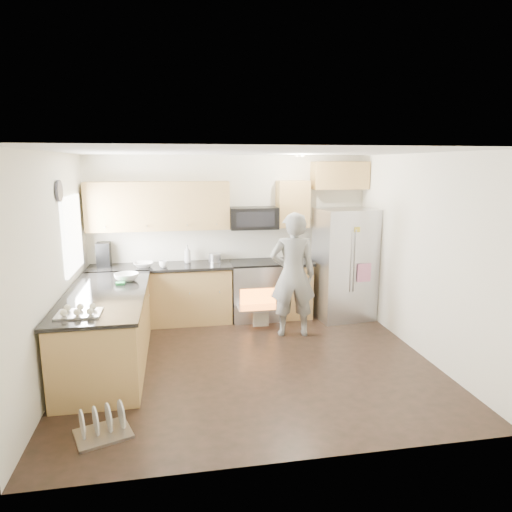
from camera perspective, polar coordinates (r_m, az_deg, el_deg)
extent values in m
plane|color=black|center=(5.93, -0.70, -13.12)|extent=(4.50, 4.50, 0.00)
cube|color=white|center=(7.46, -3.24, 2.45)|extent=(4.50, 0.04, 2.60)
cube|color=white|center=(3.62, 4.45, -7.33)|extent=(4.50, 0.04, 2.60)
cube|color=white|center=(5.62, -24.03, -1.53)|extent=(0.04, 4.00, 2.60)
cube|color=white|center=(6.28, 19.98, 0.06)|extent=(0.04, 4.00, 2.60)
cube|color=white|center=(5.39, -0.77, 12.89)|extent=(4.50, 4.00, 0.04)
cube|color=white|center=(6.53, -21.99, 2.56)|extent=(0.04, 1.00, 1.00)
cylinder|color=#FFEBCC|center=(6.66, 5.49, 12.43)|extent=(0.14, 0.14, 0.02)
cylinder|color=#474754|center=(5.93, -23.39, 7.48)|extent=(0.03, 0.26, 0.26)
cube|color=#B18D46|center=(7.31, -11.69, -4.91)|extent=(2.15, 0.60, 0.87)
cube|color=black|center=(7.18, -11.84, -1.34)|extent=(2.19, 0.64, 0.04)
cube|color=#B18D46|center=(7.54, 4.70, -4.20)|extent=(0.50, 0.60, 0.87)
cube|color=black|center=(7.42, 4.78, -0.72)|extent=(0.54, 0.64, 0.04)
cube|color=#B18D46|center=(7.19, -12.07, 6.13)|extent=(2.16, 0.33, 0.74)
cube|color=#B18D46|center=(7.42, 4.61, 6.51)|extent=(0.50, 0.33, 0.74)
cube|color=#B18D46|center=(7.63, 10.43, 9.88)|extent=(0.90, 0.33, 0.44)
imported|color=silver|center=(7.14, -13.88, -1.05)|extent=(0.29, 0.29, 0.07)
imported|color=silver|center=(7.30, -8.56, 0.26)|extent=(0.11, 0.11, 0.28)
imported|color=silver|center=(7.02, -11.47, -1.00)|extent=(0.14, 0.14, 0.11)
cylinder|color=#B7B7BC|center=(7.34, -5.18, -0.19)|extent=(0.19, 0.19, 0.13)
cube|color=black|center=(7.33, -18.50, 0.19)|extent=(0.19, 0.24, 0.37)
cylinder|color=#B7B7BC|center=(7.49, 4.26, -0.15)|extent=(0.09, 0.09, 0.08)
cube|color=#B18D46|center=(5.99, -18.09, -8.94)|extent=(0.90, 2.30, 0.87)
cube|color=black|center=(5.85, -18.37, -4.62)|extent=(0.96, 2.36, 0.04)
imported|color=white|center=(6.36, -15.88, -2.55)|extent=(0.32, 0.32, 0.10)
cube|color=green|center=(6.17, -16.63, -3.32)|extent=(0.11, 0.08, 0.03)
cube|color=#B7B7BC|center=(5.10, -21.29, -6.37)|extent=(0.45, 0.34, 0.09)
cube|color=#B7B7BC|center=(7.39, -0.16, -4.38)|extent=(0.76, 0.62, 0.90)
cube|color=black|center=(7.27, -0.16, -0.86)|extent=(0.76, 0.60, 0.03)
cube|color=orange|center=(7.10, 0.28, -5.45)|extent=(0.56, 0.02, 0.34)
cube|color=#B7B7BC|center=(6.97, 0.53, -6.51)|extent=(0.70, 0.34, 0.03)
cube|color=silver|center=(6.97, 0.60, -7.69)|extent=(0.24, 0.03, 0.28)
cube|color=black|center=(7.27, -0.33, 4.78)|extent=(0.76, 0.40, 0.34)
cube|color=#B7B7BC|center=(7.44, 11.00, -1.02)|extent=(0.94, 0.77, 1.77)
cylinder|color=#B7B7BC|center=(7.08, 11.81, -0.63)|extent=(0.02, 0.02, 0.96)
cylinder|color=#B7B7BC|center=(7.11, 12.25, -0.61)|extent=(0.02, 0.02, 0.96)
cube|color=pink|center=(7.22, 13.37, -2.05)|extent=(0.23, 0.03, 0.29)
cube|color=#87A2D8|center=(6.98, 10.79, 1.65)|extent=(0.17, 0.03, 0.21)
imported|color=gray|center=(6.56, 4.62, -2.37)|extent=(0.71, 0.51, 1.80)
cube|color=#B7B7BC|center=(4.74, -18.55, -20.33)|extent=(0.59, 0.53, 0.03)
cylinder|color=silver|center=(4.64, -20.89, -19.08)|extent=(0.11, 0.26, 0.27)
cylinder|color=silver|center=(4.66, -19.41, -18.87)|extent=(0.11, 0.26, 0.27)
cylinder|color=silver|center=(4.67, -17.94, -18.65)|extent=(0.11, 0.26, 0.27)
cylinder|color=silver|center=(4.69, -16.49, -18.42)|extent=(0.11, 0.26, 0.27)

